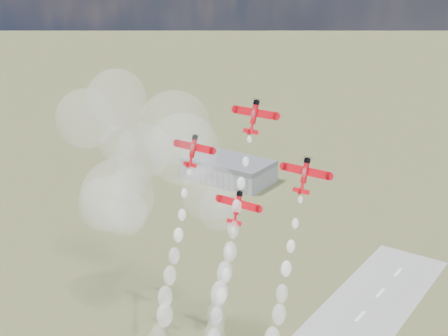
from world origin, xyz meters
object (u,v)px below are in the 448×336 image
plane_lead (254,116)px  plane_left (193,150)px  hangar (228,170)px  plane_slot (237,207)px  plane_right (305,175)px

plane_lead → plane_left: (-15.05, -3.31, -10.00)m
hangar → plane_slot: bearing=-55.4°
plane_lead → plane_left: 18.37m
plane_left → plane_right: bearing=0.0°
plane_left → plane_slot: plane_left is taller
hangar → plane_right: plane_right is taller
hangar → plane_lead: bearing=-54.3°
plane_left → plane_slot: (15.05, -3.31, -10.00)m
hangar → plane_lead: 222.01m
plane_right → plane_lead: bearing=167.6°
plane_right → plane_slot: 18.37m
hangar → plane_left: 213.07m
plane_left → hangar: bearing=121.6°
hangar → plane_lead: plane_lead is taller
plane_lead → plane_left: bearing=-167.6°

